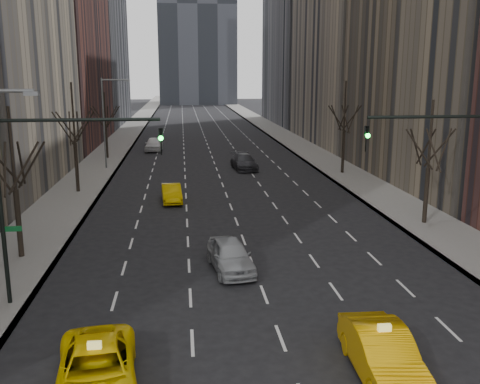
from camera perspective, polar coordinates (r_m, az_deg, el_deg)
name	(u,v)px	position (r m, az deg, el deg)	size (l,w,h in m)	color
sidewalk_left	(122,139)	(80.86, -12.47, 5.49)	(4.50, 320.00, 0.15)	slate
sidewalk_right	(286,137)	(81.90, 4.91, 5.83)	(4.50, 320.00, 0.15)	slate
tree_lw_b	(16,190)	(29.68, -22.82, 0.21)	(3.36, 3.50, 7.82)	black
tree_lw_c	(75,144)	(44.98, -17.18, 4.93)	(3.36, 3.50, 8.74)	black
tree_lw_d	(106,128)	(62.69, -14.12, 6.66)	(3.36, 3.50, 7.36)	black
tree_rw_b	(428,168)	(35.84, 19.43, 2.45)	(3.36, 3.50, 7.82)	black
tree_rw_c	(344,132)	(52.45, 11.02, 6.26)	(3.36, 3.50, 8.74)	black
traffic_mast_left	(41,177)	(22.90, -20.42, 1.53)	(6.69, 0.39, 8.00)	black
traffic_mast_right	(471,168)	(25.49, 23.41, 2.33)	(6.69, 0.39, 8.00)	black
streetlight_far	(107,114)	(55.45, -13.99, 8.09)	(2.83, 0.22, 9.00)	slate
taxi_suv	(97,371)	(17.64, -15.05, -17.92)	(2.41, 5.23, 1.45)	yellow
taxi_sedan	(383,354)	(18.36, 14.98, -16.35)	(1.70, 4.87, 1.61)	#DC9B04
silver_sedan_ahead	(230,255)	(26.55, -1.03, -6.77)	(1.83, 4.55, 1.55)	#95979C
far_taxi	(172,193)	(40.86, -7.31, -0.13)	(1.41, 4.06, 1.34)	#DAAD04
far_suv_grey	(244,162)	(54.46, 0.43, 3.24)	(2.16, 5.32, 1.54)	#313136
far_car_white	(154,144)	(68.51, -9.17, 5.06)	(2.00, 4.98, 1.70)	white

